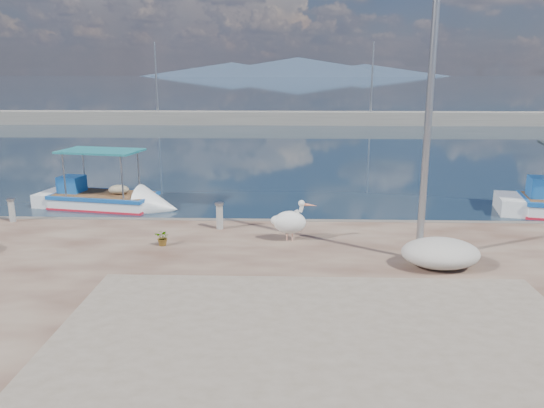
{
  "coord_description": "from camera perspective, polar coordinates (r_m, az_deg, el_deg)",
  "views": [
    {
      "loc": [
        0.47,
        -10.25,
        4.81
      ],
      "look_at": [
        0.0,
        3.8,
        1.3
      ],
      "focal_mm": 35.0,
      "sensor_mm": 36.0,
      "label": 1
    }
  ],
  "objects": [
    {
      "name": "ground",
      "position": [
        11.33,
        -0.65,
        -11.1
      ],
      "size": [
        1400.0,
        1400.0,
        0.0
      ],
      "primitive_type": "plane",
      "color": "#162635",
      "rests_on": "ground"
    },
    {
      "name": "quay_patch",
      "position": [
        8.45,
        5.48,
        -16.7
      ],
      "size": [
        9.0,
        7.0,
        0.01
      ],
      "primitive_type": "cube",
      "color": "gray",
      "rests_on": "quay"
    },
    {
      "name": "breakwater",
      "position": [
        50.43,
        1.38,
        9.23
      ],
      "size": [
        120.0,
        2.2,
        7.5
      ],
      "color": "gray",
      "rests_on": "ground"
    },
    {
      "name": "mountains",
      "position": [
        660.28,
        2.32,
        14.42
      ],
      "size": [
        370.0,
        280.0,
        22.0
      ],
      "color": "#28384C",
      "rests_on": "ground"
    },
    {
      "name": "boat_left",
      "position": [
        20.36,
        -17.71,
        0.23
      ],
      "size": [
        5.31,
        2.57,
        2.45
      ],
      "rotation": [
        0.0,
        0.0,
        -0.18
      ],
      "color": "white",
      "rests_on": "ground"
    },
    {
      "name": "pelican",
      "position": [
        13.81,
        1.99,
        -1.9
      ],
      "size": [
        1.15,
        0.6,
        1.11
      ],
      "rotation": [
        0.0,
        0.0,
        -0.09
      ],
      "color": "tan",
      "rests_on": "quay"
    },
    {
      "name": "lamp_post",
      "position": [
        12.4,
        16.44,
        8.78
      ],
      "size": [
        0.44,
        0.96,
        7.0
      ],
      "color": "gray",
      "rests_on": "quay"
    },
    {
      "name": "bollard_near",
      "position": [
        14.96,
        -5.66,
        -1.15
      ],
      "size": [
        0.25,
        0.25,
        0.76
      ],
      "color": "gray",
      "rests_on": "quay"
    },
    {
      "name": "bollard_far",
      "position": [
        17.4,
        -26.21,
        -0.5
      ],
      "size": [
        0.23,
        0.23,
        0.7
      ],
      "color": "gray",
      "rests_on": "quay"
    },
    {
      "name": "potted_plant",
      "position": [
        13.8,
        -11.64,
        -3.55
      ],
      "size": [
        0.45,
        0.42,
        0.42
      ],
      "primitive_type": "imported",
      "rotation": [
        0.0,
        0.0,
        -0.27
      ],
      "color": "#33722D",
      "rests_on": "quay"
    },
    {
      "name": "net_pile_d",
      "position": [
        12.61,
        17.66,
        -5.06
      ],
      "size": [
        1.76,
        1.32,
        0.66
      ],
      "primitive_type": "ellipsoid",
      "color": "#B6B2A9",
      "rests_on": "quay"
    }
  ]
}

